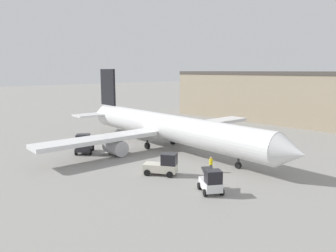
{
  "coord_description": "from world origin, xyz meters",
  "views": [
    {
      "loc": [
        31.4,
        -30.32,
        10.59
      ],
      "look_at": [
        0.0,
        0.0,
        3.15
      ],
      "focal_mm": 35.0,
      "sensor_mm": 36.0,
      "label": 1
    }
  ],
  "objects": [
    {
      "name": "ground_plane",
      "position": [
        0.0,
        0.0,
        0.0
      ],
      "size": [
        400.0,
        400.0,
        0.0
      ],
      "primitive_type": "plane",
      "color": "gray"
    },
    {
      "name": "pushback_tug",
      "position": [
        7.84,
        -8.25,
        1.02
      ],
      "size": [
        3.64,
        3.04,
        2.28
      ],
      "rotation": [
        0.0,
        0.0,
        0.55
      ],
      "color": "beige",
      "rests_on": "ground_plane"
    },
    {
      "name": "ground_crew_worker",
      "position": [
        10.63,
        -3.98,
        0.89
      ],
      "size": [
        0.37,
        0.37,
        1.67
      ],
      "rotation": [
        0.0,
        0.0,
        1.44
      ],
      "color": "#1E2338",
      "rests_on": "ground_plane"
    },
    {
      "name": "baggage_tug",
      "position": [
        -5.73,
        -9.51,
        1.19
      ],
      "size": [
        3.68,
        3.52,
        2.61
      ],
      "rotation": [
        0.0,
        0.0,
        -0.67
      ],
      "color": "#2D2D33",
      "rests_on": "ground_plane"
    },
    {
      "name": "airplane",
      "position": [
        -0.98,
        0.07,
        2.91
      ],
      "size": [
        40.0,
        35.18,
        10.81
      ],
      "rotation": [
        0.0,
        0.0,
        -0.07
      ],
      "color": "silver",
      "rests_on": "ground_plane"
    },
    {
      "name": "belt_loader_truck",
      "position": [
        14.42,
        -8.68,
        1.01
      ],
      "size": [
        2.93,
        2.76,
        2.2
      ],
      "rotation": [
        0.0,
        0.0,
        -0.58
      ],
      "color": "silver",
      "rests_on": "ground_plane"
    }
  ]
}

